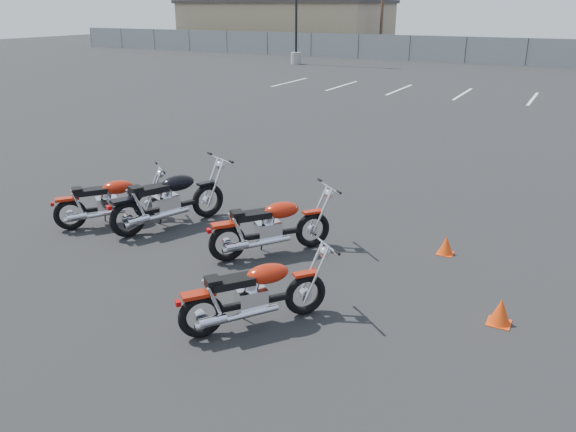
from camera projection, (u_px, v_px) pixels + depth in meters
The scene contains 11 objects.
ground at pixel (259, 264), 8.81m from camera, with size 120.00×120.00×0.00m, color black.
motorcycle_front_red at pixel (109, 201), 10.28m from camera, with size 1.57×1.83×1.00m.
motorcycle_second_black at pixel (169, 200), 10.14m from camera, with size 1.40×2.28×1.15m.
motorcycle_third_red at pixel (255, 294), 6.98m from camera, with size 1.58×1.81×0.99m.
motorcycle_rear_red at pixel (271, 226), 9.02m from camera, with size 1.70×1.92×1.06m.
training_cone_near at pixel (446, 245), 9.14m from camera, with size 0.26×0.26×0.31m.
training_cone_far at pixel (501, 311), 7.12m from camera, with size 0.29×0.29×0.35m.
light_pole_west at pixel (296, 20), 37.90m from camera, with size 0.80×0.70×10.95m.
chainlink_fence at pixel (527, 52), 37.43m from camera, with size 80.06×0.06×1.80m.
tan_building_west at pixel (286, 24), 52.43m from camera, with size 18.40×10.40×4.30m.
parking_line_stripes at pixel (430, 92), 26.44m from camera, with size 15.12×4.00×0.01m.
Camera 1 is at (4.15, -6.83, 3.81)m, focal length 35.00 mm.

